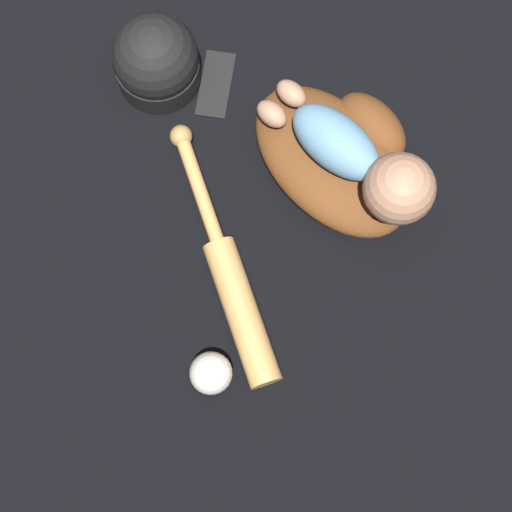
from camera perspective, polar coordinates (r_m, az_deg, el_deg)
ground_plane at (r=1.54m, az=3.48°, el=6.35°), size 6.00×6.00×0.00m
baseball_glove at (r=1.51m, az=5.51°, el=6.73°), size 0.37×0.30×0.09m
baby_figure at (r=1.40m, az=7.33°, el=6.09°), size 0.33×0.21×0.12m
baseball_bat at (r=1.45m, az=-1.61°, el=-1.82°), size 0.48×0.10×0.06m
baseball at (r=1.42m, az=-3.02°, el=-7.80°), size 0.07×0.07×0.07m
baseball_cap at (r=1.56m, az=-6.63°, el=12.80°), size 0.21×0.22×0.15m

